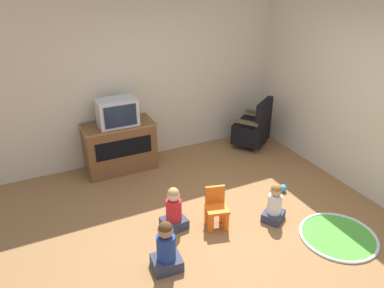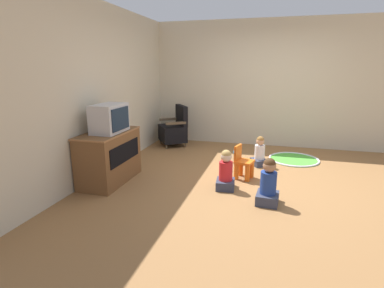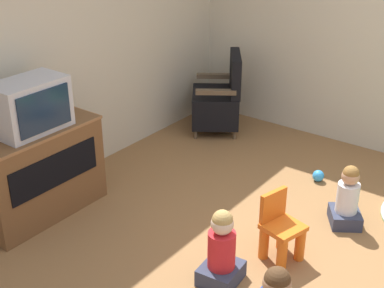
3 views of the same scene
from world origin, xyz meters
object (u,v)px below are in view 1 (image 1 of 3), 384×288
Objects in this scene: yellow_kid_chair at (216,211)px; child_watching_right at (174,211)px; black_armchair at (253,128)px; toy_ball at (283,188)px; tv_cabinet at (120,146)px; television at (117,112)px; child_watching_left at (166,249)px; child_watching_center at (274,205)px.

yellow_kid_chair is 0.91× the size of child_watching_right.
black_armchair reaches higher than child_watching_right.
yellow_kid_chair is at bearing -168.11° from toy_ball.
black_armchair is 1.70× the size of yellow_kid_chair.
tv_cabinet is at bearing 89.86° from child_watching_right.
child_watching_right is at bearing -0.53° from black_armchair.
child_watching_left is at bearing -94.23° from television.
tv_cabinet is at bearing 89.49° from child_watching_center.
television is at bearing 90.06° from child_watching_center.
black_armchair is 2.14m from child_watching_center.
tv_cabinet is 1.88× the size of child_watching_right.
black_armchair is at bearing 59.94° from yellow_kid_chair.
toy_ball is at bearing 21.97° from child_watching_left.
tv_cabinet is at bearing -41.05° from black_armchair.
tv_cabinet is 1.79× the size of child_watching_left.
toy_ball is at bearing -3.53° from child_watching_right.
child_watching_right is (0.34, 0.59, -0.01)m from child_watching_left.
child_watching_center is 0.92× the size of child_watching_right.
child_watching_right reaches higher than child_watching_center.
child_watching_right is at bearing -84.18° from television.
child_watching_left is at bearing -162.25° from toy_ball.
yellow_kid_chair is (-1.67, -1.69, -0.13)m from black_armchair.
yellow_kid_chair is 0.92m from child_watching_left.
child_watching_right is 5.29× the size of toy_ball.
television is (-0.00, -0.05, 0.58)m from tv_cabinet.
toy_ball is (1.24, 0.26, -0.17)m from yellow_kid_chair.
black_armchair is 1.46× the size of child_watching_left.
television is 2.61m from child_watching_center.
child_watching_center is at bearing -56.76° from television.
black_armchair is 3.26m from child_watching_left.
yellow_kid_chair reaches higher than toy_ball.
tv_cabinet is 2.08× the size of yellow_kid_chair.
tv_cabinet reaches higher than toy_ball.
black_armchair is (2.33, -0.23, -0.04)m from tv_cabinet.
tv_cabinet reaches higher than child_watching_center.
child_watching_left is at bearing -125.64° from child_watching_right.
child_watching_right is at bearing 64.38° from child_watching_left.
tv_cabinet reaches higher than child_watching_right.
child_watching_left is 1.55m from child_watching_center.
television is 1.01× the size of child_watching_right.
toy_ball is at bearing 37.89° from black_armchair.
child_watching_left is at bearing 153.70° from child_watching_center.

